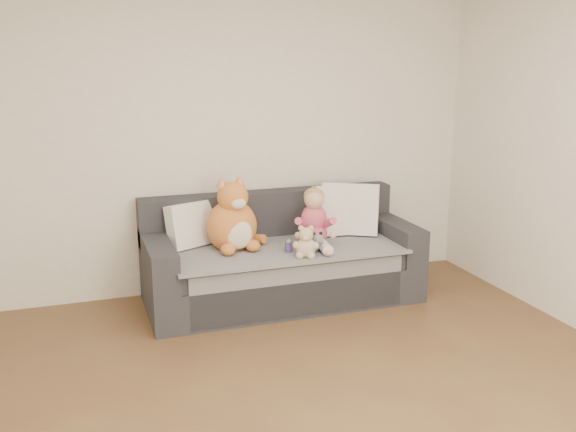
% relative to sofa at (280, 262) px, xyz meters
% --- Properties ---
extents(room_shell, '(5.00, 5.00, 5.00)m').
position_rel_sofa_xyz_m(room_shell, '(-0.38, -1.64, 0.99)').
color(room_shell, brown).
rests_on(room_shell, ground).
extents(sofa, '(2.20, 0.94, 0.85)m').
position_rel_sofa_xyz_m(sofa, '(0.00, 0.00, 0.00)').
color(sofa, '#26262A').
rests_on(sofa, ground).
extents(cushion_left, '(0.43, 0.33, 0.37)m').
position_rel_sofa_xyz_m(cushion_left, '(-0.71, 0.16, 0.34)').
color(cushion_left, white).
rests_on(cushion_left, sofa).
extents(cushion_right_back, '(0.48, 0.25, 0.44)m').
position_rel_sofa_xyz_m(cushion_right_back, '(0.58, 0.11, 0.38)').
color(cushion_right_back, white).
rests_on(cushion_right_back, sofa).
extents(cushion_right_front, '(0.52, 0.42, 0.45)m').
position_rel_sofa_xyz_m(cushion_right_front, '(0.66, 0.09, 0.38)').
color(cushion_right_front, white).
rests_on(cushion_right_front, sofa).
extents(toddler, '(0.33, 0.49, 0.48)m').
position_rel_sofa_xyz_m(toddler, '(0.24, -0.14, 0.36)').
color(toddler, '#CD4875').
rests_on(toddler, sofa).
extents(plush_cat, '(0.50, 0.46, 0.61)m').
position_rel_sofa_xyz_m(plush_cat, '(-0.40, -0.02, 0.39)').
color(plush_cat, orange).
rests_on(plush_cat, sofa).
extents(teddy_bear, '(0.19, 0.16, 0.25)m').
position_rel_sofa_xyz_m(teddy_bear, '(0.07, -0.41, 0.26)').
color(teddy_bear, '#CCB88D').
rests_on(teddy_bear, sofa).
extents(plush_cow, '(0.14, 0.21, 0.17)m').
position_rel_sofa_xyz_m(plush_cow, '(0.20, -0.27, 0.23)').
color(plush_cow, white).
rests_on(plush_cow, sofa).
extents(sippy_cup, '(0.10, 0.06, 0.11)m').
position_rel_sofa_xyz_m(sippy_cup, '(-0.01, -0.23, 0.22)').
color(sippy_cup, '#56338C').
rests_on(sippy_cup, sofa).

